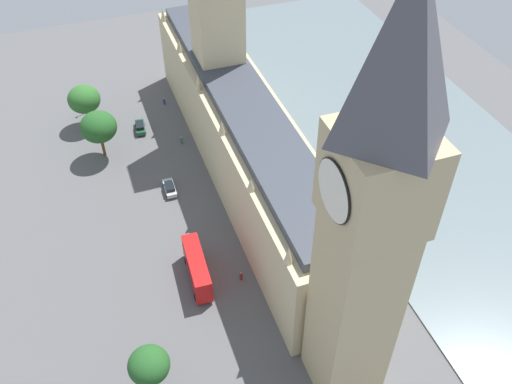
% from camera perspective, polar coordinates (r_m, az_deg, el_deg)
% --- Properties ---
extents(ground_plane, '(146.84, 146.84, 0.00)m').
position_cam_1_polar(ground_plane, '(103.79, -2.26, 1.67)').
color(ground_plane, '#565659').
extents(river_thames, '(41.33, 132.15, 0.25)m').
position_cam_1_polar(river_thames, '(116.98, 14.95, 5.56)').
color(river_thames, slate).
rests_on(river_thames, ground).
extents(parliament_building, '(12.58, 76.84, 34.72)m').
position_cam_1_polar(parliament_building, '(99.63, -1.61, 6.63)').
color(parliament_building, '#CCBA8E').
rests_on(parliament_building, ground).
extents(clock_tower, '(8.99, 8.99, 56.54)m').
position_cam_1_polar(clock_tower, '(55.54, 11.59, -2.80)').
color(clock_tower, tan).
rests_on(clock_tower, ground).
extents(car_dark_green_under_trees, '(2.30, 4.93, 1.74)m').
position_cam_1_polar(car_dark_green_under_trees, '(116.62, -11.74, 6.53)').
color(car_dark_green_under_trees, '#19472D').
rests_on(car_dark_green_under_trees, ground).
extents(car_silver_by_river_gate, '(1.98, 4.72, 1.74)m').
position_cam_1_polar(car_silver_by_river_gate, '(101.11, -8.80, 0.44)').
color(car_silver_by_river_gate, '#B7B7BC').
rests_on(car_silver_by_river_gate, ground).
extents(double_decker_bus_midblock, '(3.09, 10.62, 4.75)m').
position_cam_1_polar(double_decker_bus_midblock, '(85.37, -6.04, -7.69)').
color(double_decker_bus_midblock, red).
rests_on(double_decker_bus_midblock, ground).
extents(pedestrian_near_tower, '(0.61, 0.67, 1.58)m').
position_cam_1_polar(pedestrian_near_tower, '(86.38, -1.53, -8.59)').
color(pedestrian_near_tower, maroon).
rests_on(pedestrian_near_tower, ground).
extents(pedestrian_trailing, '(0.60, 0.68, 1.66)m').
position_cam_1_polar(pedestrian_trailing, '(111.85, -7.61, 5.26)').
color(pedestrian_trailing, '#336B60').
rests_on(pedestrian_trailing, ground).
extents(pedestrian_leading, '(0.65, 0.58, 1.54)m').
position_cam_1_polar(pedestrian_leading, '(123.78, -9.35, 9.11)').
color(pedestrian_leading, navy).
rests_on(pedestrian_leading, ground).
extents(plane_tree_corner, '(6.44, 6.44, 9.02)m').
position_cam_1_polar(plane_tree_corner, '(117.78, -17.14, 9.02)').
color(plane_tree_corner, brown).
rests_on(plane_tree_corner, ground).
extents(plane_tree_kerbside, '(5.29, 5.29, 7.85)m').
position_cam_1_polar(plane_tree_kerbside, '(73.43, -10.87, -16.97)').
color(plane_tree_kerbside, brown).
rests_on(plane_tree_kerbside, ground).
extents(plane_tree_far_end, '(6.80, 6.80, 9.72)m').
position_cam_1_polar(plane_tree_far_end, '(108.15, -15.77, 6.40)').
color(plane_tree_far_end, brown).
rests_on(plane_tree_far_end, ground).
extents(street_lamp_opposite_hall, '(0.56, 0.56, 5.87)m').
position_cam_1_polar(street_lamp_opposite_hall, '(119.67, -16.52, 8.51)').
color(street_lamp_opposite_hall, black).
rests_on(street_lamp_opposite_hall, ground).
extents(street_lamp_slot_10, '(0.56, 0.56, 6.36)m').
position_cam_1_polar(street_lamp_slot_10, '(123.19, -17.02, 9.62)').
color(street_lamp_slot_10, black).
rests_on(street_lamp_slot_10, ground).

